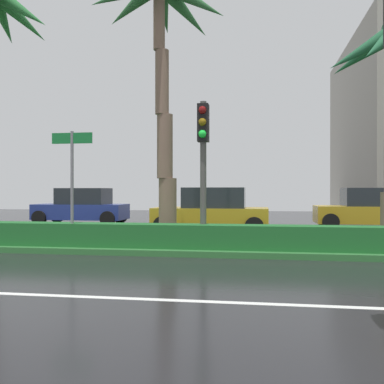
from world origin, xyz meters
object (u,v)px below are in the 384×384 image
Objects in this scene: palm_tree_centre at (160,24)px; car_in_traffic_third at (369,209)px; traffic_signal_median_right at (203,147)px; car_in_traffic_second at (212,211)px; street_name_sign at (72,172)px; car_in_traffic_leading at (82,207)px.

palm_tree_centre is 11.56m from car_in_traffic_third.
palm_tree_centre is 2.08× the size of traffic_signal_median_right.
street_name_sign is at bearing 61.56° from car_in_traffic_second.
car_in_traffic_third is (6.33, 2.75, 0.00)m from car_in_traffic_second.
street_name_sign is at bearing -147.65° from palm_tree_centre.
car_in_traffic_second is 1.00× the size of car_in_traffic_third.
car_in_traffic_leading is 7.35m from car_in_traffic_second.
car_in_traffic_second is 6.91m from car_in_traffic_third.
traffic_signal_median_right is at bearing 5.19° from street_name_sign.
palm_tree_centre reaches higher than car_in_traffic_third.
street_name_sign reaches higher than car_in_traffic_third.
street_name_sign is 0.70× the size of car_in_traffic_leading.
palm_tree_centre reaches higher than traffic_signal_median_right.
car_in_traffic_second is at bearing 23.46° from car_in_traffic_third.
palm_tree_centre is at bearing 32.35° from street_name_sign.
street_name_sign is (-2.06, -1.30, -4.24)m from palm_tree_centre.
car_in_traffic_third is at bearing -156.54° from car_in_traffic_second.
traffic_signal_median_right is at bearing 53.42° from car_in_traffic_third.
street_name_sign is at bearing 111.69° from car_in_traffic_leading.
street_name_sign is at bearing -174.81° from traffic_signal_median_right.
traffic_signal_median_right reaches higher than street_name_sign.
traffic_signal_median_right is at bearing 128.93° from car_in_traffic_leading.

